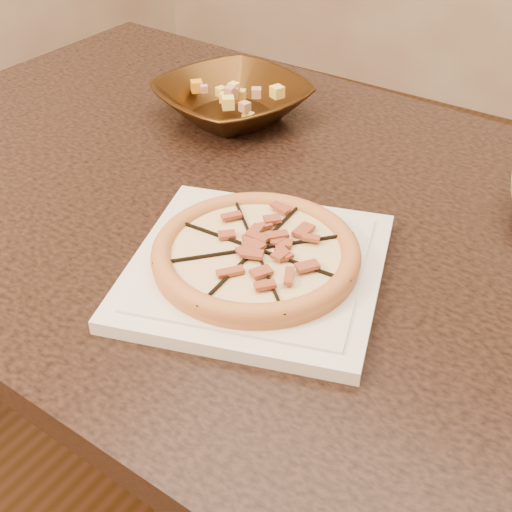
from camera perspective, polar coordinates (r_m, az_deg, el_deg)
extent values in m
cube|color=black|center=(1.58, 5.06, -19.29)|extent=(4.00, 4.00, 0.02)
cube|color=#352017|center=(1.03, 0.25, 3.61)|extent=(1.41, 0.94, 0.04)
cylinder|color=#352017|center=(1.80, -9.60, 4.71)|extent=(0.07, 0.07, 0.71)
cube|color=silver|center=(0.87, 0.00, -1.11)|extent=(0.38, 0.38, 0.02)
cube|color=silver|center=(0.87, 0.00, -0.53)|extent=(0.32, 0.32, 0.00)
cylinder|color=#D37946|center=(0.86, 0.00, -0.11)|extent=(0.25, 0.25, 0.01)
torus|color=#D37946|center=(0.86, 0.00, 0.32)|extent=(0.25, 0.25, 0.03)
cylinder|color=beige|center=(0.86, 0.00, 0.27)|extent=(0.20, 0.20, 0.01)
cube|color=black|center=(0.85, 0.00, 0.54)|extent=(0.02, 0.25, 0.01)
cube|color=black|center=(0.85, 0.00, 0.54)|extent=(0.19, 0.17, 0.01)
cube|color=black|center=(0.85, 0.00, 0.54)|extent=(0.25, 0.02, 0.01)
cube|color=black|center=(0.85, 0.00, 0.54)|extent=(0.17, 0.19, 0.01)
cube|color=#964D32|center=(0.85, 1.05, 0.33)|extent=(0.02, 0.02, 0.00)
cube|color=#964D32|center=(0.84, 2.69, 0.20)|extent=(0.03, 0.02, 0.00)
cube|color=#964D32|center=(0.85, 4.36, 0.52)|extent=(0.03, 0.02, 0.00)
cube|color=#964D32|center=(0.86, 1.65, 0.86)|extent=(0.03, 0.03, 0.00)
cube|color=#964D32|center=(0.87, 2.95, 1.42)|extent=(0.02, 0.03, 0.00)
cube|color=#964D32|center=(0.89, 3.76, 2.30)|extent=(0.02, 0.03, 0.00)
cube|color=#964D32|center=(0.87, 1.37, 1.64)|extent=(0.02, 0.03, 0.00)
cube|color=#964D32|center=(0.89, 1.64, 2.55)|extent=(0.02, 0.03, 0.00)
cube|color=#964D32|center=(0.92, 1.20, 3.51)|extent=(0.02, 0.03, 0.00)
cube|color=#964D32|center=(0.88, 0.03, 2.18)|extent=(0.02, 0.03, 0.00)
cube|color=#964D32|center=(0.90, -0.86, 2.97)|extent=(0.03, 0.03, 0.00)
cube|color=#964D32|center=(0.87, -0.65, 1.48)|extent=(0.03, 0.02, 0.00)
cube|color=#964D32|center=(0.88, -1.89, 2.06)|extent=(0.03, 0.02, 0.00)
cube|color=#964D32|center=(0.89, -3.55, 2.30)|extent=(0.02, 0.02, 0.00)
cube|color=#964D32|center=(0.86, -1.79, 1.17)|extent=(0.03, 0.02, 0.00)
cube|color=#964D32|center=(0.86, -3.45, 1.08)|extent=(0.03, 0.02, 0.00)
cube|color=#964D32|center=(0.85, -5.12, 0.56)|extent=(0.03, 0.03, 0.00)
cube|color=#964D32|center=(0.85, -2.37, 0.30)|extent=(0.03, 0.03, 0.00)
cube|color=#964D32|center=(0.83, -3.60, -0.49)|extent=(0.02, 0.03, 0.00)
cube|color=#964D32|center=(0.84, -1.00, 0.16)|extent=(0.02, 0.03, 0.00)
cube|color=#964D32|center=(0.82, -1.69, -0.77)|extent=(0.01, 0.02, 0.00)
cube|color=#964D32|center=(0.80, -1.69, -1.92)|extent=(0.02, 0.03, 0.00)
cube|color=#964D32|center=(0.83, -0.24, -0.38)|extent=(0.02, 0.03, 0.00)
cube|color=#964D32|center=(0.81, 0.37, -1.37)|extent=(0.03, 0.03, 0.00)
cube|color=#964D32|center=(0.80, 1.75, -2.24)|extent=(0.03, 0.03, 0.00)
cube|color=#964D32|center=(0.83, 1.26, -0.46)|extent=(0.03, 0.02, 0.00)
cube|color=#964D32|center=(0.82, 2.87, -0.93)|extent=(0.03, 0.02, 0.00)
imported|color=#40270F|center=(1.25, -1.90, 12.30)|extent=(0.30, 0.30, 0.06)
cube|color=tan|center=(1.23, -1.95, 14.17)|extent=(0.03, 0.03, 0.03)
cube|color=orange|center=(1.22, -1.18, 14.11)|extent=(0.03, 0.03, 0.03)
cube|color=#F9DB50|center=(1.23, -0.38, 14.27)|extent=(0.03, 0.03, 0.03)
cube|color=tan|center=(1.25, 0.11, 14.61)|extent=(0.03, 0.03, 0.03)
cube|color=orange|center=(1.23, -1.66, 14.30)|extent=(0.03, 0.03, 0.03)
cube|color=#F9DB50|center=(1.25, -1.54, 14.60)|extent=(0.03, 0.03, 0.03)
cube|color=tan|center=(1.27, -2.00, 14.90)|extent=(0.03, 0.03, 0.03)
cube|color=orange|center=(1.23, -1.98, 14.20)|extent=(0.03, 0.03, 0.03)
cube|color=#F9DB50|center=(1.24, -2.55, 14.39)|extent=(0.03, 0.03, 0.03)
cube|color=tan|center=(1.24, -3.44, 14.40)|extent=(0.03, 0.03, 0.03)
cube|color=orange|center=(1.23, -4.38, 14.17)|extent=(0.03, 0.03, 0.03)
cube|color=#F9DB50|center=(1.23, -2.44, 14.11)|extent=(0.03, 0.03, 0.03)
cube|color=tan|center=(1.21, -2.98, 13.85)|extent=(0.03, 0.03, 0.03)
cube|color=orange|center=(1.19, -3.03, 13.46)|extent=(0.03, 0.03, 0.03)
cube|color=#F9DB50|center=(1.23, -1.97, 14.11)|extent=(0.03, 0.03, 0.03)
cube|color=tan|center=(1.21, -1.74, 13.83)|extent=(0.03, 0.03, 0.03)
cube|color=orange|center=(1.20, -0.97, 13.64)|extent=(0.03, 0.03, 0.03)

